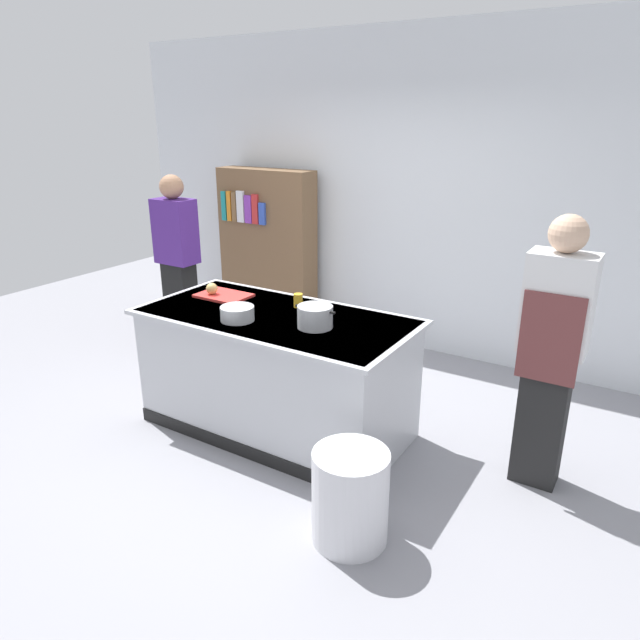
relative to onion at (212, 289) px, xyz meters
name	(u,v)px	position (x,y,z in m)	size (l,w,h in m)	color
ground_plane	(278,427)	(0.67, -0.09, -0.96)	(10.00, 10.00, 0.00)	gray
back_wall	(403,195)	(0.67, 2.01, 0.54)	(6.40, 0.12, 3.00)	silver
counter_island	(276,371)	(0.67, -0.10, -0.50)	(1.98, 0.98, 0.90)	#B7BABF
cutting_board	(224,296)	(0.08, 0.04, -0.05)	(0.40, 0.28, 0.02)	red
onion	(212,289)	(0.00, 0.00, 0.00)	(0.09, 0.09, 0.09)	tan
stock_pot	(315,317)	(1.04, -0.15, 0.01)	(0.30, 0.24, 0.15)	#B7BABF
mixing_bowl	(237,313)	(0.52, -0.32, -0.02)	(0.23, 0.23, 0.10)	#B7BABF
juice_cup	(298,300)	(0.71, 0.14, -0.01)	(0.07, 0.07, 0.10)	yellow
trash_bin	(350,497)	(1.72, -0.86, -0.69)	(0.42, 0.42, 0.54)	silver
person_chef	(552,349)	(2.46, 0.25, -0.05)	(0.38, 0.25, 1.72)	black
person_guest	(178,261)	(-1.01, 0.64, -0.05)	(0.38, 0.24, 1.72)	black
bookshelf	(267,249)	(-0.75, 1.70, -0.11)	(1.10, 0.31, 1.70)	brown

